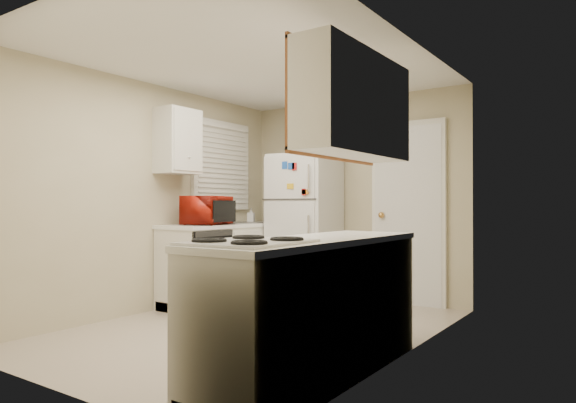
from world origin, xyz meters
The scene contains 19 objects.
floor centered at (0.00, 0.00, 0.00)m, with size 3.80×3.80×0.00m, color beige.
ceiling centered at (0.00, 0.00, 2.40)m, with size 3.80×3.80×0.00m, color white.
wall_left centered at (-1.40, 0.00, 1.20)m, with size 3.80×3.80×0.00m, color #BFB594.
wall_right centered at (1.40, 0.00, 1.20)m, with size 3.80×3.80×0.00m, color #BFB594.
wall_back centered at (0.00, 1.90, 1.20)m, with size 2.80×2.80×0.00m, color #BFB594.
wall_front centered at (0.00, -1.90, 1.20)m, with size 2.80×2.80×0.00m, color #BFB594.
left_counter centered at (-1.10, 0.90, 0.45)m, with size 0.60×1.80×0.90m, color silver.
dishwasher centered at (-0.81, 0.30, 0.49)m, with size 0.03×0.58×0.72m, color black.
sink centered at (-1.10, 1.05, 0.86)m, with size 0.54×0.74×0.16m, color gray.
microwave centered at (-1.05, 0.46, 1.05)m, with size 0.31×0.56×0.38m, color #9E160A.
soap_bottle centered at (-1.15, 1.36, 1.00)m, with size 0.08×0.08×0.18m, color white.
window_blinds centered at (-1.36, 1.05, 1.60)m, with size 0.10×0.98×1.08m, color silver.
upper_cabinet_left centered at (-1.25, 0.22, 1.80)m, with size 0.30×0.45×0.70m, color silver.
refrigerator centered at (-0.45, 1.51, 0.86)m, with size 0.71×0.69×1.71m, color silver.
cabinet_over_fridge centered at (-0.40, 1.75, 2.00)m, with size 0.70×0.30×0.40m, color silver.
interior_door centered at (0.70, 1.86, 1.02)m, with size 0.86×0.06×2.08m, color silver.
right_counter centered at (1.10, -0.80, 0.45)m, with size 0.60×2.00×0.90m, color silver.
stove centered at (1.06, -1.42, 0.41)m, with size 0.55×0.67×0.82m, color silver.
upper_cabinet_right centered at (1.25, -0.50, 1.80)m, with size 0.30×1.20×0.70m, color silver.
Camera 1 is at (2.86, -3.65, 1.11)m, focal length 32.00 mm.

